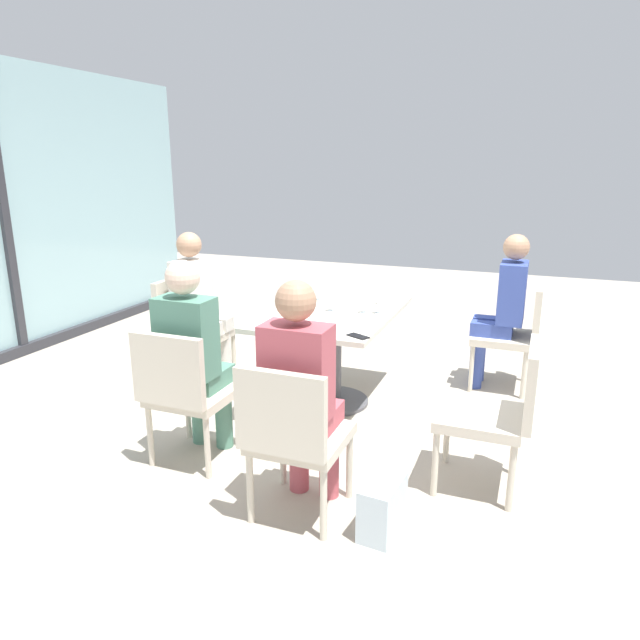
{
  "coord_description": "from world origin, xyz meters",
  "views": [
    {
      "loc": [
        -3.87,
        -1.4,
        1.8
      ],
      "look_at": [
        0.0,
        0.1,
        0.65
      ],
      "focal_mm": 32.26,
      "sensor_mm": 36.0,
      "label": 1
    }
  ],
  "objects": [
    {
      "name": "ground_plane",
      "position": [
        0.0,
        0.0,
        0.0
      ],
      "size": [
        12.0,
        12.0,
        0.0
      ],
      "primitive_type": "plane",
      "color": "#A89E8E"
    },
    {
      "name": "window_wall_backdrop",
      "position": [
        0.0,
        3.2,
        1.21
      ],
      "size": [
        5.24,
        0.1,
        2.7
      ],
      "color": "#92B7BC",
      "rests_on": "ground_plane"
    },
    {
      "name": "dining_table_main",
      "position": [
        0.0,
        0.0,
        0.55
      ],
      "size": [
        1.34,
        0.9,
        0.73
      ],
      "color": "silver",
      "rests_on": "ground_plane"
    },
    {
      "name": "chair_side_end",
      "position": [
        -1.49,
        -0.33,
        0.5
      ],
      "size": [
        0.5,
        0.46,
        0.87
      ],
      "color": "beige",
      "rests_on": "ground_plane"
    },
    {
      "name": "chair_near_window",
      "position": [
        0.0,
        1.27,
        0.5
      ],
      "size": [
        0.46,
        0.51,
        0.87
      ],
      "color": "beige",
      "rests_on": "ground_plane"
    },
    {
      "name": "chair_front_right",
      "position": [
        0.8,
        -1.27,
        0.5
      ],
      "size": [
        0.46,
        0.5,
        0.87
      ],
      "color": "beige",
      "rests_on": "ground_plane"
    },
    {
      "name": "chair_far_left",
      "position": [
        -1.2,
        0.5,
        0.5
      ],
      "size": [
        0.5,
        0.46,
        0.87
      ],
      "color": "beige",
      "rests_on": "ground_plane"
    },
    {
      "name": "chair_front_left",
      "position": [
        -0.8,
        -1.27,
        0.5
      ],
      "size": [
        0.46,
        0.5,
        0.87
      ],
      "color": "beige",
      "rests_on": "ground_plane"
    },
    {
      "name": "person_side_end",
      "position": [
        -1.38,
        -0.33,
        0.7
      ],
      "size": [
        0.39,
        0.34,
        1.26
      ],
      "color": "#B24C56",
      "rests_on": "ground_plane"
    },
    {
      "name": "person_near_window",
      "position": [
        -0.0,
        1.16,
        0.7
      ],
      "size": [
        0.34,
        0.39,
        1.26
      ],
      "color": "silver",
      "rests_on": "ground_plane"
    },
    {
      "name": "person_front_right",
      "position": [
        0.8,
        -1.16,
        0.7
      ],
      "size": [
        0.34,
        0.39,
        1.26
      ],
      "color": "#384C9E",
      "rests_on": "ground_plane"
    },
    {
      "name": "person_far_left",
      "position": [
        -1.09,
        0.5,
        0.7
      ],
      "size": [
        0.39,
        0.34,
        1.26
      ],
      "color": "#4C7F6B",
      "rests_on": "ground_plane"
    },
    {
      "name": "wine_glass_0",
      "position": [
        0.05,
        -0.34,
        0.86
      ],
      "size": [
        0.07,
        0.07,
        0.18
      ],
      "color": "silver",
      "rests_on": "dining_table_main"
    },
    {
      "name": "wine_glass_1",
      "position": [
        0.29,
        0.22,
        0.86
      ],
      "size": [
        0.07,
        0.07,
        0.18
      ],
      "color": "silver",
      "rests_on": "dining_table_main"
    },
    {
      "name": "wine_glass_2",
      "position": [
        -0.01,
        0.0,
        0.86
      ],
      "size": [
        0.07,
        0.07,
        0.18
      ],
      "color": "silver",
      "rests_on": "dining_table_main"
    },
    {
      "name": "wine_glass_3",
      "position": [
        0.03,
        -0.24,
        0.86
      ],
      "size": [
        0.07,
        0.07,
        0.18
      ],
      "color": "silver",
      "rests_on": "dining_table_main"
    },
    {
      "name": "coffee_cup",
      "position": [
        0.33,
        -0.29,
        0.78
      ],
      "size": [
        0.08,
        0.08,
        0.09
      ],
      "primitive_type": "cylinder",
      "color": "white",
      "rests_on": "dining_table_main"
    },
    {
      "name": "cell_phone_on_table",
      "position": [
        -0.55,
        -0.37,
        0.73
      ],
      "size": [
        0.13,
        0.16,
        0.01
      ],
      "primitive_type": "cube",
      "rotation": [
        0.0,
        0.0,
        -0.45
      ],
      "color": "black",
      "rests_on": "dining_table_main"
    },
    {
      "name": "handbag_0",
      "position": [
        -1.42,
        -0.78,
        0.14
      ],
      "size": [
        0.31,
        0.19,
        0.28
      ],
      "primitive_type": "cube",
      "rotation": [
        0.0,
        0.0,
        -0.1
      ],
      "color": "silver",
      "rests_on": "ground_plane"
    }
  ]
}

